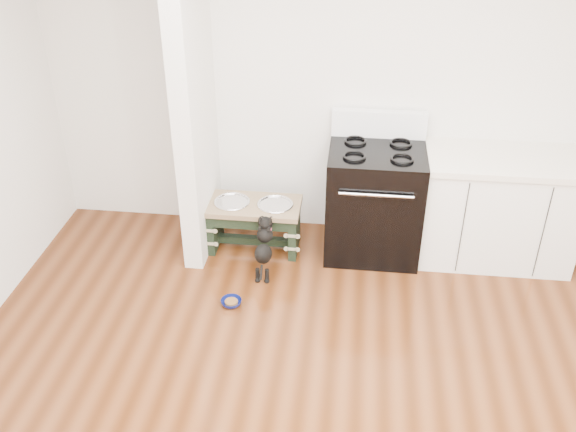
{
  "coord_description": "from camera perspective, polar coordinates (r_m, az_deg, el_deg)",
  "views": [
    {
      "loc": [
        0.08,
        -2.41,
        3.09
      ],
      "look_at": [
        -0.4,
        1.71,
        0.55
      ],
      "focal_mm": 40.0,
      "sensor_mm": 36.0,
      "label": 1
    }
  ],
  "objects": [
    {
      "name": "oven_range",
      "position": [
        5.27,
        7.66,
        1.43
      ],
      "size": [
        0.76,
        0.69,
        1.14
      ],
      "color": "black",
      "rests_on": "ground"
    },
    {
      "name": "puppy",
      "position": [
        5.05,
        -2.15,
        -2.69
      ],
      "size": [
        0.14,
        0.4,
        0.47
      ],
      "color": "black",
      "rests_on": "ground"
    },
    {
      "name": "cabinet_run",
      "position": [
        5.42,
        18.04,
        0.63
      ],
      "size": [
        1.24,
        0.64,
        0.91
      ],
      "color": "white",
      "rests_on": "ground"
    },
    {
      "name": "partition_wall",
      "position": [
        5.0,
        -8.43,
        10.75
      ],
      "size": [
        0.15,
        0.8,
        2.7
      ],
      "primitive_type": "cube",
      "color": "silver",
      "rests_on": "ground"
    },
    {
      "name": "floor_bowl",
      "position": [
        4.87,
        -5.06,
        -7.66
      ],
      "size": [
        0.21,
        0.21,
        0.05
      ],
      "rotation": [
        0.0,
        0.0,
        -0.43
      ],
      "color": "#0B1250",
      "rests_on": "ground"
    },
    {
      "name": "dog_feeder",
      "position": [
        5.34,
        -3.05,
        -0.06
      ],
      "size": [
        0.77,
        0.41,
        0.44
      ],
      "color": "black",
      "rests_on": "ground"
    },
    {
      "name": "room_shell",
      "position": [
        2.83,
        4.07,
        0.04
      ],
      "size": [
        5.0,
        5.0,
        5.0
      ],
      "color": "silver",
      "rests_on": "ground"
    }
  ]
}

